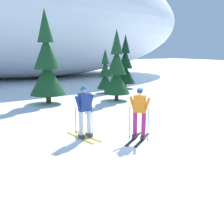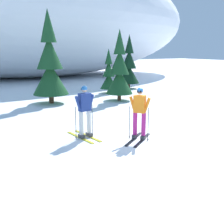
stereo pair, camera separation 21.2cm
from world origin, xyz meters
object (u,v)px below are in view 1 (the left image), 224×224
Objects in this scene: pine_tree_center at (117,71)px; pine_tree_far_right at (125,66)px; skier_orange_jacket at (139,113)px; skier_navy_jacket at (85,111)px; pine_tree_center_right at (105,75)px; pine_tree_center_left at (47,65)px.

pine_tree_far_right is at bearing 50.08° from pine_tree_center.
pine_tree_far_right is at bearing 57.90° from skier_orange_jacket.
skier_orange_jacket is at bearing -116.54° from pine_tree_center.
pine_tree_center_right reaches higher than skier_navy_jacket.
pine_tree_far_right is (8.26, 9.63, 0.76)m from skier_navy_jacket.
pine_tree_center_left reaches higher than pine_tree_center.
pine_tree_center_left is 5.05m from pine_tree_center_right.
skier_navy_jacket is 6.98m from pine_tree_center_left.
skier_navy_jacket is at bearing -130.62° from pine_tree_far_right.
pine_tree_center_left is (-0.51, 7.89, 1.24)m from skier_orange_jacket.
skier_navy_jacket is 0.60× the size of pine_tree_center_right.
pine_tree_center is at bearing 63.46° from skier_orange_jacket.
pine_tree_far_right reaches higher than skier_navy_jacket.
skier_navy_jacket is at bearing 144.72° from skier_orange_jacket.
pine_tree_center_right reaches higher than skier_orange_jacket.
pine_tree_center_left is at bearing -161.28° from pine_tree_center_right.
pine_tree_center_left is at bearing -158.64° from pine_tree_far_right.
pine_tree_center_right is (0.87, 2.83, -0.46)m from pine_tree_center.
skier_navy_jacket is 0.45× the size of pine_tree_far_right.
pine_tree_center_left is (1.03, 6.80, 1.21)m from skier_navy_jacket.
pine_tree_center is (4.86, 5.57, 0.78)m from skier_navy_jacket.
pine_tree_center is 5.29m from pine_tree_far_right.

